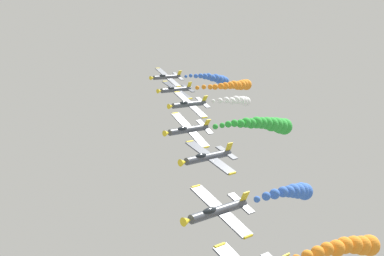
{
  "coord_description": "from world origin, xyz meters",
  "views": [
    {
      "loc": [
        -66.7,
        66.86,
        143.36
      ],
      "look_at": [
        0.0,
        0.0,
        128.54
      ],
      "focal_mm": 51.21,
      "sensor_mm": 36.0,
      "label": 1
    }
  ],
  "objects_px": {
    "airplane_left_inner": "(218,211)",
    "airplane_trailing": "(175,90)",
    "airplane_right_inner": "(208,157)",
    "airplane_left_outer": "(188,130)",
    "airplane_high_slot": "(166,77)",
    "airplane_right_outer": "(189,104)"
  },
  "relations": [
    {
      "from": "airplane_left_inner",
      "to": "airplane_right_inner",
      "type": "bearing_deg",
      "value": -42.79
    },
    {
      "from": "airplane_high_slot",
      "to": "airplane_right_inner",
      "type": "bearing_deg",
      "value": 142.73
    },
    {
      "from": "airplane_left_inner",
      "to": "airplane_right_inner",
      "type": "height_order",
      "value": "airplane_right_inner"
    },
    {
      "from": "airplane_high_slot",
      "to": "airplane_right_outer",
      "type": "bearing_deg",
      "value": 145.39
    },
    {
      "from": "airplane_left_inner",
      "to": "airplane_high_slot",
      "type": "height_order",
      "value": "airplane_high_slot"
    },
    {
      "from": "airplane_right_outer",
      "to": "airplane_trailing",
      "type": "xyz_separation_m",
      "value": [
        14.35,
        -9.84,
        1.53
      ]
    },
    {
      "from": "airplane_left_inner",
      "to": "airplane_left_outer",
      "type": "xyz_separation_m",
      "value": [
        25.95,
        -20.81,
        4.2
      ]
    },
    {
      "from": "airplane_right_inner",
      "to": "airplane_left_outer",
      "type": "distance_m",
      "value": 16.22
    },
    {
      "from": "airplane_right_inner",
      "to": "airplane_high_slot",
      "type": "height_order",
      "value": "airplane_high_slot"
    },
    {
      "from": "airplane_right_inner",
      "to": "airplane_high_slot",
      "type": "distance_m",
      "value": 66.62
    },
    {
      "from": "airplane_left_inner",
      "to": "airplane_left_outer",
      "type": "bearing_deg",
      "value": -38.74
    },
    {
      "from": "airplane_right_outer",
      "to": "airplane_left_inner",
      "type": "bearing_deg",
      "value": 139.09
    },
    {
      "from": "airplane_left_outer",
      "to": "airplane_trailing",
      "type": "distance_m",
      "value": 34.65
    },
    {
      "from": "airplane_left_outer",
      "to": "airplane_right_outer",
      "type": "height_order",
      "value": "airplane_right_outer"
    },
    {
      "from": "airplane_left_outer",
      "to": "airplane_trailing",
      "type": "height_order",
      "value": "airplane_trailing"
    },
    {
      "from": "airplane_left_inner",
      "to": "airplane_trailing",
      "type": "xyz_separation_m",
      "value": [
        52.41,
        -42.82,
        8.25
      ]
    },
    {
      "from": "airplane_left_inner",
      "to": "airplane_high_slot",
      "type": "xyz_separation_m",
      "value": [
        65.29,
        -51.77,
        10.24
      ]
    },
    {
      "from": "airplane_left_inner",
      "to": "airplane_right_inner",
      "type": "relative_size",
      "value": 1.0
    },
    {
      "from": "airplane_left_outer",
      "to": "airplane_left_inner",
      "type": "bearing_deg",
      "value": 141.26
    },
    {
      "from": "airplane_trailing",
      "to": "airplane_high_slot",
      "type": "relative_size",
      "value": 1.0
    },
    {
      "from": "airplane_left_outer",
      "to": "airplane_high_slot",
      "type": "bearing_deg",
      "value": -38.19
    },
    {
      "from": "airplane_left_inner",
      "to": "airplane_left_outer",
      "type": "distance_m",
      "value": 33.53
    }
  ]
}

